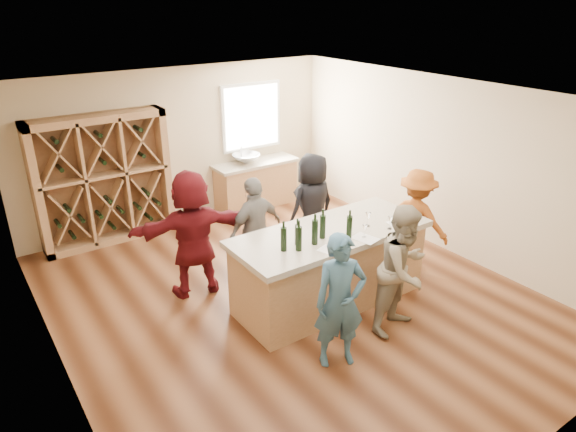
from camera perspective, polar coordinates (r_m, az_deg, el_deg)
floor at (r=7.40m, az=0.25°, el=-9.24°), size 6.00×7.00×0.10m
ceiling at (r=6.32m, az=0.30°, el=13.45°), size 6.00×7.00×0.10m
wall_back at (r=9.70m, az=-11.97°, el=7.73°), size 6.00×0.10×2.80m
wall_front at (r=4.66m, az=26.90°, el=-12.68°), size 6.00×0.10×2.80m
wall_left at (r=5.72m, az=-25.72°, el=-5.55°), size 0.10×7.00×2.80m
wall_right at (r=8.74m, az=16.95°, el=5.49°), size 0.10×7.00×2.80m
window_frame at (r=10.20m, az=-4.10°, el=10.97°), size 1.30×0.06×1.30m
window_pane at (r=10.17m, az=-4.00°, el=10.94°), size 1.18×0.01×1.18m
wine_rack at (r=9.08m, az=-19.78°, el=3.76°), size 2.20×0.45×2.20m
back_counter_base at (r=10.30m, az=-3.60°, el=3.45°), size 1.60×0.58×0.86m
back_counter_top at (r=10.15m, az=-3.66°, el=5.89°), size 1.70×0.62×0.06m
sink at (r=10.01m, az=-4.66°, el=6.35°), size 0.54×0.54×0.19m
faucet at (r=10.15m, az=-5.19°, el=6.90°), size 0.02×0.02×0.30m
tasting_counter_base at (r=7.06m, az=4.63°, el=-5.88°), size 2.60×1.00×1.00m
tasting_counter_top at (r=6.81m, az=4.77°, el=-1.92°), size 2.72×1.12×0.08m
wine_bottle_a at (r=6.19m, az=-0.49°, el=-2.59°), size 0.10×0.10×0.31m
wine_bottle_b at (r=6.19m, az=1.21°, el=-2.53°), size 0.10×0.10×0.31m
wine_bottle_c at (r=6.34m, az=1.05°, el=-2.09°), size 0.08×0.08×0.27m
wine_bottle_d at (r=6.35m, az=3.00°, el=-1.81°), size 0.08×0.08×0.32m
wine_bottle_e at (r=6.52m, az=3.87°, el=-1.19°), size 0.10×0.10×0.31m
wine_glass_a at (r=6.32m, az=5.41°, el=-2.81°), size 0.08×0.08×0.17m
wine_glass_b at (r=6.62m, az=8.48°, el=-1.72°), size 0.08×0.08×0.16m
wine_glass_c at (r=6.92m, az=11.27°, el=-0.78°), size 0.07×0.07×0.16m
wine_glass_d at (r=6.95m, az=8.87°, el=-0.33°), size 0.08×0.08×0.20m
wine_glass_e at (r=7.21m, az=11.99°, el=0.17°), size 0.08×0.08×0.16m
tasting_menu_a at (r=6.28m, az=4.82°, el=-3.83°), size 0.30×0.35×0.00m
tasting_menu_b at (r=6.63m, az=8.57°, el=-2.47°), size 0.30×0.36×0.00m
tasting_menu_c at (r=7.09m, az=12.13°, el=-0.94°), size 0.27×0.33×0.00m
person_near_left at (r=5.80m, az=5.80°, el=-9.44°), size 0.71×0.62×1.62m
person_near_right at (r=6.49m, az=12.75°, el=-5.81°), size 0.89×0.61×1.68m
person_server at (r=8.04m, az=14.01°, el=-0.39°), size 0.78×1.12×1.59m
person_far_mid at (r=7.45m, az=-3.62°, el=-1.56°), size 1.01×0.64×1.61m
person_far_right at (r=8.14m, az=2.70°, el=1.10°), size 0.87×0.59×1.71m
person_far_left at (r=7.19m, az=-10.54°, el=-1.92°), size 1.79×0.94×1.83m
wine_bottle_f at (r=6.56m, az=6.82°, el=-1.23°), size 0.07×0.07×0.30m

